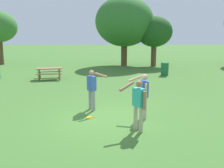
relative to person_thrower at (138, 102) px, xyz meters
The scene contains 9 objects.
ground_plane 1.89m from the person_thrower, 126.70° to the left, with size 120.00×120.00×0.00m, color #447530.
person_thrower is the anchor object (origin of this frame).
person_catcher 2.79m from the person_thrower, 125.59° to the left, with size 0.83×0.51×1.64m.
person_bystander 1.28m from the person_thrower, 74.42° to the left, with size 0.70×0.61×1.64m.
frisbee 2.27m from the person_thrower, 142.85° to the left, with size 0.26×0.26×0.03m, color yellow.
picnic_table_near 10.55m from the person_thrower, 118.57° to the left, with size 1.96×1.74×0.77m.
trash_can_further_along 11.22m from the person_thrower, 73.66° to the left, with size 0.59×0.59×0.96m.
tree_broad_center 16.86m from the person_thrower, 88.48° to the left, with size 5.47×5.47×6.48m.
tree_far_right 16.60m from the person_thrower, 78.70° to the left, with size 3.33×3.33×4.64m.
Camera 1 is at (0.09, -8.85, 3.08)m, focal length 39.99 mm.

